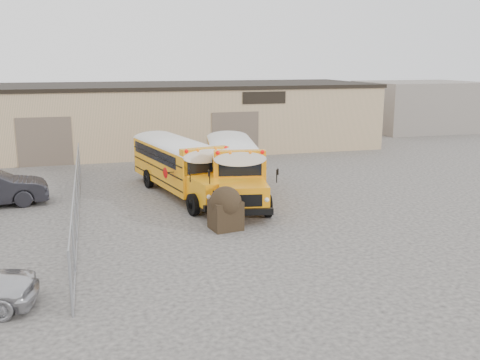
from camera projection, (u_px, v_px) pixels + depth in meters
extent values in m
plane|color=#363331|center=(238.00, 228.00, 20.80)|extent=(120.00, 120.00, 0.00)
cube|color=tan|center=(165.00, 117.00, 39.07)|extent=(30.00, 10.00, 4.50)
cube|color=black|center=(164.00, 85.00, 38.56)|extent=(30.20, 10.20, 0.25)
cube|color=black|center=(264.00, 98.00, 35.58)|extent=(3.00, 0.08, 0.80)
cube|color=brown|center=(45.00, 142.00, 32.41)|extent=(3.20, 0.08, 3.00)
cube|color=brown|center=(235.00, 135.00, 35.58)|extent=(3.20, 0.08, 3.00)
cylinder|color=#92949A|center=(71.00, 284.00, 13.38)|extent=(0.07, 0.07, 1.80)
cylinder|color=#92949A|center=(73.00, 245.00, 16.20)|extent=(0.07, 0.07, 1.80)
cylinder|color=#92949A|center=(75.00, 218.00, 19.01)|extent=(0.07, 0.07, 1.80)
cylinder|color=#92949A|center=(77.00, 197.00, 21.83)|extent=(0.07, 0.07, 1.80)
cylinder|color=#92949A|center=(78.00, 181.00, 24.64)|extent=(0.07, 0.07, 1.80)
cylinder|color=#92949A|center=(79.00, 169.00, 27.46)|extent=(0.07, 0.07, 1.80)
cylinder|color=#92949A|center=(79.00, 159.00, 30.28)|extent=(0.07, 0.07, 1.80)
cylinder|color=#92949A|center=(75.00, 176.00, 21.63)|extent=(0.05, 18.00, 0.05)
cylinder|color=#92949A|center=(78.00, 217.00, 22.02)|extent=(0.05, 18.00, 0.05)
cube|color=#92949A|center=(77.00, 197.00, 21.83)|extent=(0.02, 18.00, 1.70)
cube|color=gray|center=(419.00, 106.00, 49.18)|extent=(10.00, 8.00, 4.40)
cube|color=#FFA212|center=(143.00, 148.00, 30.96)|extent=(3.70, 7.16, 1.84)
cube|color=#FFA212|center=(171.00, 168.00, 27.28)|extent=(2.37, 2.37, 1.03)
cube|color=black|center=(163.00, 147.00, 27.94)|extent=(1.81, 0.46, 0.67)
cube|color=white|center=(142.00, 130.00, 30.73)|extent=(3.72, 7.23, 0.36)
cube|color=#FFA212|center=(161.00, 136.00, 27.99)|extent=(2.25, 0.93, 0.32)
sphere|color=#E50705|center=(145.00, 136.00, 27.35)|extent=(0.18, 0.18, 0.18)
sphere|color=#E50705|center=(180.00, 133.00, 28.23)|extent=(0.18, 0.18, 0.18)
sphere|color=orange|center=(155.00, 135.00, 27.59)|extent=(0.18, 0.18, 0.18)
sphere|color=orange|center=(170.00, 134.00, 27.98)|extent=(0.18, 0.18, 0.18)
cube|color=black|center=(179.00, 180.00, 26.46)|extent=(2.19, 0.68, 0.25)
cube|color=black|center=(126.00, 153.00, 34.12)|extent=(2.19, 0.66, 0.25)
cube|color=black|center=(143.00, 149.00, 30.98)|extent=(3.71, 7.04, 0.05)
cube|color=black|center=(141.00, 138.00, 31.08)|extent=(3.49, 6.12, 0.56)
cylinder|color=black|center=(150.00, 180.00, 26.98)|extent=(0.45, 0.97, 0.94)
cylinder|color=black|center=(189.00, 175.00, 27.97)|extent=(0.45, 0.97, 0.94)
cylinder|color=black|center=(119.00, 161.00, 31.84)|extent=(0.45, 0.97, 0.94)
cylinder|color=black|center=(153.00, 158.00, 32.84)|extent=(0.45, 0.97, 0.94)
cylinder|color=#BF0505|center=(129.00, 154.00, 28.22)|extent=(0.14, 0.50, 0.50)
cube|color=orange|center=(225.00, 147.00, 31.24)|extent=(3.39, 7.12, 1.84)
cube|color=orange|center=(231.00, 169.00, 27.06)|extent=(2.29, 2.29, 1.03)
cube|color=black|center=(230.00, 148.00, 27.83)|extent=(1.82, 0.37, 0.67)
cube|color=white|center=(225.00, 129.00, 31.01)|extent=(3.40, 7.19, 0.36)
cube|color=orange|center=(229.00, 136.00, 27.91)|extent=(2.25, 0.82, 0.32)
sphere|color=#E50705|center=(211.00, 135.00, 27.59)|extent=(0.18, 0.18, 0.18)
sphere|color=#E50705|center=(248.00, 135.00, 27.77)|extent=(0.18, 0.18, 0.18)
sphere|color=orange|center=(221.00, 135.00, 27.64)|extent=(0.18, 0.18, 0.18)
sphere|color=orange|center=(238.00, 135.00, 27.72)|extent=(0.18, 0.18, 0.18)
cube|color=black|center=(233.00, 181.00, 26.12)|extent=(2.20, 0.57, 0.25)
cube|color=black|center=(221.00, 151.00, 34.79)|extent=(2.20, 0.56, 0.25)
cube|color=black|center=(225.00, 148.00, 31.26)|extent=(3.40, 6.99, 0.05)
cube|color=black|center=(224.00, 138.00, 31.39)|extent=(3.23, 6.06, 0.56)
cylinder|color=black|center=(210.00, 179.00, 27.16)|extent=(0.41, 0.96, 0.94)
cylinder|color=black|center=(252.00, 178.00, 27.37)|extent=(0.41, 0.96, 0.94)
cylinder|color=black|center=(206.00, 159.00, 32.67)|extent=(0.41, 0.96, 0.94)
cylinder|color=black|center=(241.00, 158.00, 32.88)|extent=(0.41, 0.96, 0.94)
cube|color=black|center=(226.00, 215.00, 20.52)|extent=(1.28, 1.19, 1.12)
sphere|color=black|center=(226.00, 202.00, 20.41)|extent=(1.24, 1.24, 1.24)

